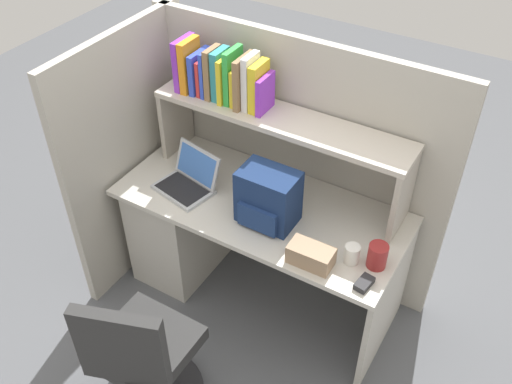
% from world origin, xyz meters
% --- Properties ---
extents(ground_plane, '(8.00, 8.00, 0.00)m').
position_xyz_m(ground_plane, '(0.00, 0.00, 0.00)').
color(ground_plane, '#595B60').
extents(desk, '(1.60, 0.70, 0.73)m').
position_xyz_m(desk, '(-0.39, 0.00, 0.40)').
color(desk, beige).
rests_on(desk, ground_plane).
extents(cubicle_partition_rear, '(1.84, 0.05, 1.55)m').
position_xyz_m(cubicle_partition_rear, '(0.00, 0.38, 0.78)').
color(cubicle_partition_rear, '#B2ADA0').
rests_on(cubicle_partition_rear, ground_plane).
extents(cubicle_partition_left, '(0.05, 1.06, 1.55)m').
position_xyz_m(cubicle_partition_left, '(-0.85, -0.05, 0.78)').
color(cubicle_partition_left, '#B2ADA0').
rests_on(cubicle_partition_left, ground_plane).
extents(overhead_hutch, '(1.44, 0.28, 0.45)m').
position_xyz_m(overhead_hutch, '(0.00, 0.20, 1.08)').
color(overhead_hutch, '#B3A99C').
rests_on(overhead_hutch, desk).
extents(reference_books_on_shelf, '(0.54, 0.19, 0.30)m').
position_xyz_m(reference_books_on_shelf, '(-0.36, 0.20, 1.31)').
color(reference_books_on_shelf, purple).
rests_on(reference_books_on_shelf, overhead_hutch).
extents(laptop, '(0.36, 0.32, 0.22)m').
position_xyz_m(laptop, '(-0.42, -0.09, 0.78)').
color(laptop, '#B7BABF').
rests_on(laptop, desk).
extents(backpack, '(0.30, 0.22, 0.31)m').
position_xyz_m(backpack, '(0.09, -0.09, 0.88)').
color(backpack, navy).
rests_on(backpack, desk).
extents(computer_mouse, '(0.08, 0.11, 0.03)m').
position_xyz_m(computer_mouse, '(0.71, -0.25, 0.75)').
color(computer_mouse, '#262628').
rests_on(computer_mouse, desk).
extents(paper_cup, '(0.08, 0.08, 0.10)m').
position_xyz_m(paper_cup, '(0.59, -0.14, 0.78)').
color(paper_cup, white).
rests_on(paper_cup, desk).
extents(tissue_box, '(0.22, 0.12, 0.10)m').
position_xyz_m(tissue_box, '(0.43, -0.25, 0.78)').
color(tissue_box, '#9E7F60').
rests_on(tissue_box, desk).
extents(snack_canister, '(0.10, 0.10, 0.13)m').
position_xyz_m(snack_canister, '(0.71, -0.10, 0.80)').
color(snack_canister, maroon).
rests_on(snack_canister, desk).
extents(office_chair, '(0.53, 0.54, 0.93)m').
position_xyz_m(office_chair, '(-0.10, -0.95, 0.39)').
color(office_chair, black).
rests_on(office_chair, ground_plane).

